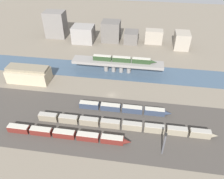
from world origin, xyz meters
TOP-DOWN VIEW (x-y plane):
  - ground_plane at (0.00, 0.00)m, footprint 400.00×400.00m
  - railbed_yard at (0.00, -24.00)m, footprint 280.00×42.00m
  - river_water at (0.00, 26.13)m, footprint 320.00×20.87m
  - bridge at (-0.00, 26.13)m, footprint 61.13×8.97m
  - train_on_bridge at (4.07, 26.13)m, footprint 42.61×2.61m
  - train_yard_near at (-16.22, -34.83)m, footprint 60.40×3.19m
  - train_yard_mid at (9.60, -25.27)m, footprint 88.81×2.89m
  - train_yard_far at (8.49, -12.98)m, footprint 50.08×2.94m
  - warehouse_building at (-54.71, 7.22)m, footprint 26.62×11.44m
  - signal_tower at (28.24, -37.80)m, footprint 1.00×0.82m
  - city_block_far_left at (-60.94, 76.37)m, footprint 17.36×12.66m
  - city_block_left at (-34.59, 69.14)m, footprint 17.66×14.31m
  - city_block_center at (-11.77, 74.81)m, footprint 15.16×13.12m
  - city_block_right at (5.59, 73.98)m, footprint 11.42×13.18m
  - city_block_far_right at (24.35, 75.33)m, footprint 14.40×8.02m
  - city_block_tall at (46.43, 69.30)m, footprint 11.52×13.50m

SIDE VIEW (x-z plane):
  - ground_plane at x=0.00m, z-range 0.00..0.00m
  - river_water at x=0.00m, z-range 0.00..0.01m
  - railbed_yard at x=0.00m, z-range 0.00..0.01m
  - train_yard_near at x=-16.22m, z-range -0.04..3.54m
  - train_yard_far at x=8.49m, z-range -0.04..3.78m
  - train_yard_mid at x=9.60m, z-range -0.03..4.05m
  - city_block_right at x=5.59m, z-range 0.00..9.57m
  - warehouse_building at x=-54.71m, z-range -0.25..9.85m
  - city_block_far_right at x=24.35m, z-range 0.00..11.46m
  - bridge at x=0.00m, z-range 2.44..10.49m
  - signal_tower at x=28.24m, z-range 0.02..13.00m
  - city_block_tall at x=46.43m, z-range 0.00..13.09m
  - city_block_left at x=-34.59m, z-range 0.00..13.74m
  - city_block_center at x=-11.77m, z-range 0.00..16.94m
  - train_on_bridge at x=4.07m, z-range 8.01..11.56m
  - city_block_far_left at x=-60.94m, z-range 0.00..22.27m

